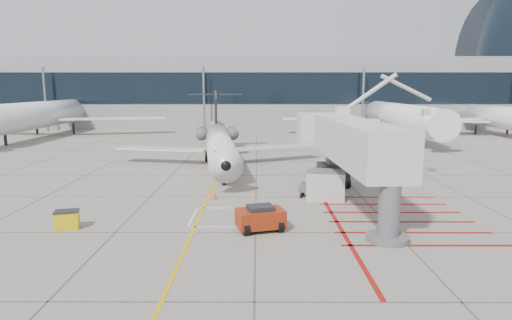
{
  "coord_description": "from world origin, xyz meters",
  "views": [
    {
      "loc": [
        0.12,
        -27.3,
        8.17
      ],
      "look_at": [
        0.0,
        6.0,
        2.5
      ],
      "focal_mm": 30.0,
      "sensor_mm": 36.0,
      "label": 1
    }
  ],
  "objects_px": {
    "regional_jet": "(220,132)",
    "pushback_tug": "(260,217)",
    "jet_bridge": "(355,150)",
    "spill_bin": "(67,220)"
  },
  "relations": [
    {
      "from": "regional_jet",
      "to": "jet_bridge",
      "type": "xyz_separation_m",
      "value": [
        10.36,
        -13.32,
        0.18
      ]
    },
    {
      "from": "regional_jet",
      "to": "jet_bridge",
      "type": "distance_m",
      "value": 16.87
    },
    {
      "from": "pushback_tug",
      "to": "spill_bin",
      "type": "xyz_separation_m",
      "value": [
        -11.28,
        0.2,
        -0.22
      ]
    },
    {
      "from": "jet_bridge",
      "to": "pushback_tug",
      "type": "xyz_separation_m",
      "value": [
        -6.49,
        -5.07,
        -3.18
      ]
    },
    {
      "from": "jet_bridge",
      "to": "pushback_tug",
      "type": "height_order",
      "value": "jet_bridge"
    },
    {
      "from": "pushback_tug",
      "to": "regional_jet",
      "type": "bearing_deg",
      "value": 86.52
    },
    {
      "from": "regional_jet",
      "to": "pushback_tug",
      "type": "xyz_separation_m",
      "value": [
        3.86,
        -18.39,
        -3.0
      ]
    },
    {
      "from": "regional_jet",
      "to": "pushback_tug",
      "type": "relative_size",
      "value": 10.78
    },
    {
      "from": "jet_bridge",
      "to": "regional_jet",
      "type": "bearing_deg",
      "value": 124.7
    },
    {
      "from": "jet_bridge",
      "to": "pushback_tug",
      "type": "relative_size",
      "value": 7.4
    }
  ]
}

